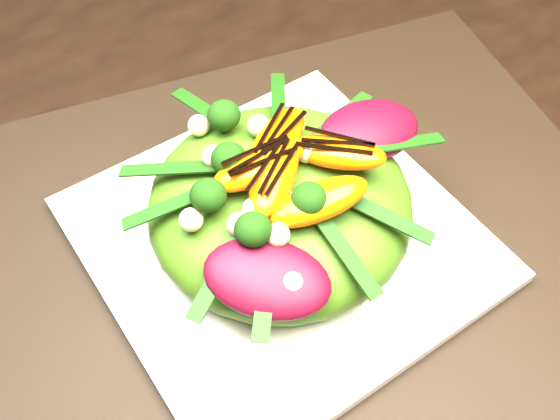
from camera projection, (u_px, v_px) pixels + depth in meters
floor at (397, 391)px, 1.24m from camera, size 4.00×4.00×0.01m
dining_table at (504, 110)px, 0.65m from camera, size 1.60×0.90×0.75m
placemat at (280, 244)px, 0.52m from camera, size 0.65×0.55×0.00m
plate_base at (280, 239)px, 0.52m from camera, size 0.28×0.28×0.01m
salad_bowl at (280, 228)px, 0.51m from camera, size 0.31×0.31×0.02m
lettuce_mound at (280, 205)px, 0.48m from camera, size 0.25×0.25×0.07m
radicchio_leaf at (370, 130)px, 0.49m from camera, size 0.09×0.06×0.02m
orange_segment at (245, 148)px, 0.46m from camera, size 0.08×0.04×0.02m
broccoli_floret at (189, 184)px, 0.44m from camera, size 0.05×0.05×0.03m
macadamia_nut at (353, 199)px, 0.44m from camera, size 0.02×0.02×0.02m
balsamic_drizzle at (244, 138)px, 0.45m from camera, size 0.05×0.01×0.00m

